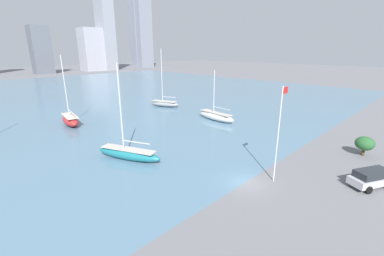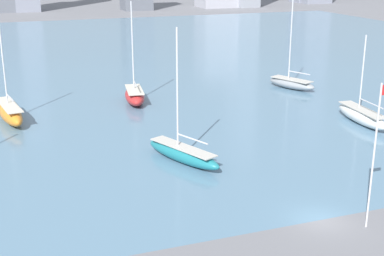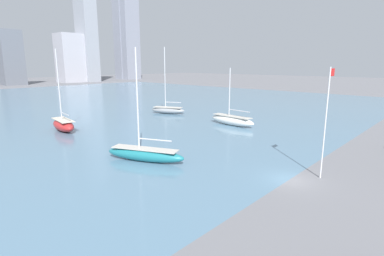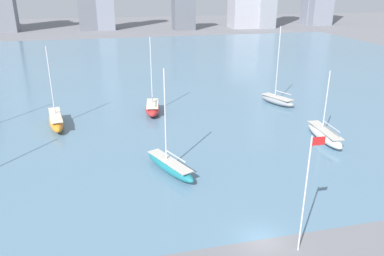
% 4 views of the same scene
% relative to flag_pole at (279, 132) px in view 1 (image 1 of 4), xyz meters
% --- Properties ---
extents(ground_plane, '(500.00, 500.00, 0.00)m').
position_rel_flag_pole_xyz_m(ground_plane, '(-2.57, 2.01, -5.79)').
color(ground_plane, slate).
extents(harbor_water, '(180.00, 140.00, 0.00)m').
position_rel_flag_pole_xyz_m(harbor_water, '(-2.57, 72.01, -5.79)').
color(harbor_water, slate).
rests_on(harbor_water, ground_plane).
extents(flag_pole, '(1.24, 0.14, 10.62)m').
position_rel_flag_pole_xyz_m(flag_pole, '(0.00, 0.00, 0.00)').
color(flag_pole, silver).
rests_on(flag_pole, ground_plane).
extents(yard_shrub, '(2.42, 2.42, 2.75)m').
position_rel_flag_pole_xyz_m(yard_shrub, '(15.33, -5.30, -4.02)').
color(yard_shrub, '#4C3823').
rests_on(yard_shrub, ground_plane).
extents(sailboat_teal, '(5.48, 9.49, 12.61)m').
position_rel_flag_pole_xyz_m(sailboat_teal, '(-8.28, 16.66, -4.92)').
color(sailboat_teal, '#1E757F').
rests_on(sailboat_teal, harbor_water).
extents(sailboat_white, '(2.86, 9.70, 10.19)m').
position_rel_flag_pole_xyz_m(sailboat_white, '(15.35, 21.16, -4.86)').
color(sailboat_white, white).
rests_on(sailboat_white, harbor_water).
extents(sailboat_red, '(3.54, 7.76, 13.21)m').
position_rel_flag_pole_xyz_m(sailboat_red, '(-7.33, 39.02, -4.73)').
color(sailboat_red, '#B72828').
rests_on(sailboat_red, harbor_water).
extents(sailboat_gray, '(5.25, 8.16, 14.39)m').
position_rel_flag_pole_xyz_m(sailboat_gray, '(16.48, 39.21, -4.92)').
color(sailboat_gray, gray).
rests_on(sailboat_gray, harbor_water).
extents(parked_suv_silver, '(5.08, 3.93, 1.95)m').
position_rel_flag_pole_xyz_m(parked_suv_silver, '(6.05, -8.00, -4.72)').
color(parked_suv_silver, '#B7B7BC').
rests_on(parked_suv_silver, ground_plane).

